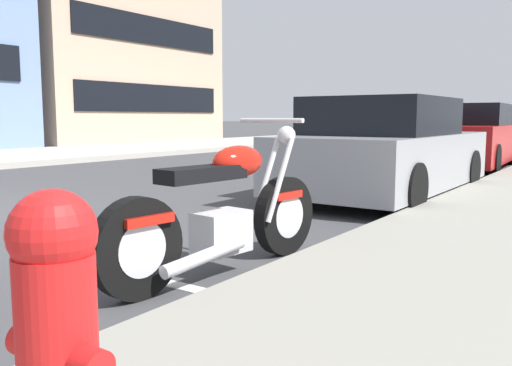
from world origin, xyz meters
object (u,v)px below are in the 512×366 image
Objects in this scene: parked_motorcycle at (224,215)px; car_opposite_curb at (355,128)px; crossing_truck at (465,119)px; parked_car_far_down_curb at (386,151)px; fire_hydrant at (57,324)px; parked_car_across_street at (507,133)px; parked_car_at_intersection at (467,137)px.

car_opposite_curb is at bearing 28.23° from parked_motorcycle.
parked_motorcycle is 21.35m from car_opposite_curb.
crossing_truck is 16.32m from car_opposite_curb.
car_opposite_curb is (19.79, 8.01, 0.23)m from parked_motorcycle.
crossing_truck reaches higher than parked_car_far_down_curb.
fire_hydrant is (-21.93, -9.12, -0.10)m from car_opposite_curb.
crossing_truck reaches higher than fire_hydrant.
parked_car_far_down_curb reaches higher than parked_motorcycle.
parked_car_across_street is at bearing 6.10° from fire_hydrant.
fire_hydrant is at bearing 102.01° from crossing_truck.
parked_car_across_street is 5.16× the size of fire_hydrant.
parked_car_across_street is at bearing 106.50° from crossing_truck.
parked_motorcycle is at bearing 17.85° from car_opposite_curb.
parked_car_far_down_curb reaches higher than fire_hydrant.
fire_hydrant is at bearing -166.44° from parked_car_far_down_curb.
parked_car_far_down_curb is at bearing 21.80° from car_opposite_curb.
parked_car_at_intersection is at bearing 10.02° from parked_motorcycle.
crossing_truck is at bearing 16.56° from parked_car_across_street.
car_opposite_curb is (-16.29, 0.87, -0.34)m from crossing_truck.
parked_motorcycle is 9.62m from parked_car_at_intersection.
fire_hydrant is (-6.47, -1.59, -0.09)m from parked_car_far_down_curb.
parked_motorcycle is 2.66× the size of fire_hydrant.
parked_car_far_down_curb is at bearing 13.77° from fire_hydrant.
crossing_truck reaches higher than parked_car_at_intersection.
parked_car_across_street is 0.75× the size of crossing_truck.
car_opposite_curb is (10.19, 7.37, -0.02)m from parked_car_at_intersection.
crossing_truck reaches higher than car_opposite_curb.
parked_car_at_intersection is 11.87m from fire_hydrant.
fire_hydrant is (-38.22, -8.26, -0.44)m from crossing_truck.
parked_motorcycle is at bearing -177.50° from parked_car_across_street.
car_opposite_curb is at bearing 25.78° from parked_car_far_down_curb.
parked_motorcycle is 0.51× the size of parked_car_across_street.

